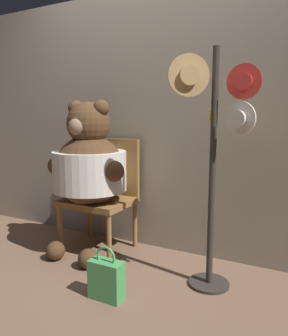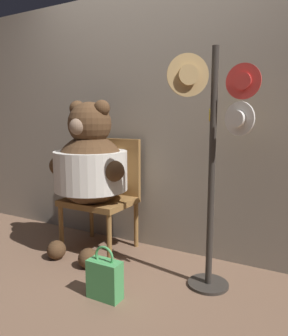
{
  "view_description": "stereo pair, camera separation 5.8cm",
  "coord_description": "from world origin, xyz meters",
  "px_view_note": "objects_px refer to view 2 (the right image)",
  "views": [
    {
      "loc": [
        1.27,
        -1.79,
        1.15
      ],
      "look_at": [
        0.15,
        0.34,
        0.78
      ],
      "focal_mm": 35.0,
      "sensor_mm": 36.0,
      "label": 1
    },
    {
      "loc": [
        1.33,
        -1.76,
        1.15
      ],
      "look_at": [
        0.15,
        0.34,
        0.78
      ],
      "focal_mm": 35.0,
      "sensor_mm": 36.0,
      "label": 2
    }
  ],
  "objects_px": {
    "chair": "(105,190)",
    "hat_display_rack": "(213,153)",
    "teddy_bear": "(90,166)",
    "handbag_on_ground": "(105,278)"
  },
  "relations": [
    {
      "from": "chair",
      "to": "hat_display_rack",
      "type": "bearing_deg",
      "value": -13.49
    },
    {
      "from": "teddy_bear",
      "to": "hat_display_rack",
      "type": "height_order",
      "value": "hat_display_rack"
    },
    {
      "from": "chair",
      "to": "teddy_bear",
      "type": "distance_m",
      "value": 0.29
    },
    {
      "from": "handbag_on_ground",
      "to": "chair",
      "type": "bearing_deg",
      "value": 125.49
    },
    {
      "from": "chair",
      "to": "handbag_on_ground",
      "type": "xyz_separation_m",
      "value": [
        0.51,
        -0.71,
        -0.38
      ]
    },
    {
      "from": "chair",
      "to": "handbag_on_ground",
      "type": "relative_size",
      "value": 2.73
    },
    {
      "from": "chair",
      "to": "handbag_on_ground",
      "type": "bearing_deg",
      "value": -54.51
    },
    {
      "from": "teddy_bear",
      "to": "hat_display_rack",
      "type": "distance_m",
      "value": 1.08
    },
    {
      "from": "handbag_on_ground",
      "to": "hat_display_rack",
      "type": "bearing_deg",
      "value": 40.81
    },
    {
      "from": "chair",
      "to": "teddy_bear",
      "type": "xyz_separation_m",
      "value": [
        -0.02,
        -0.16,
        0.23
      ]
    }
  ]
}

